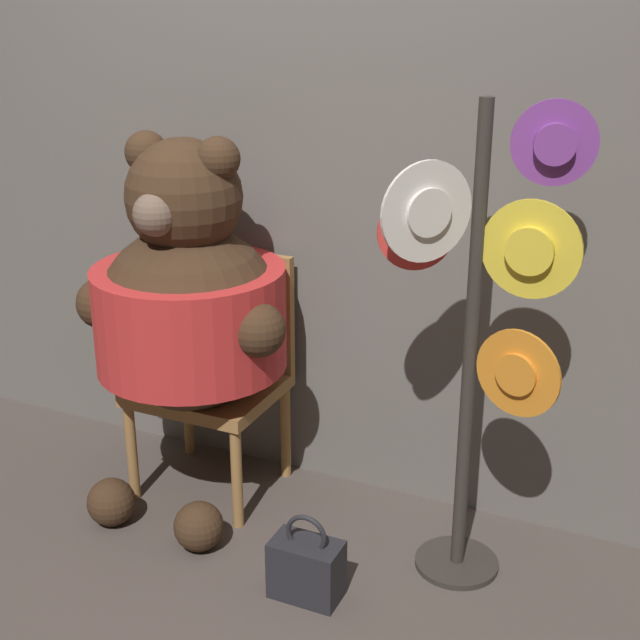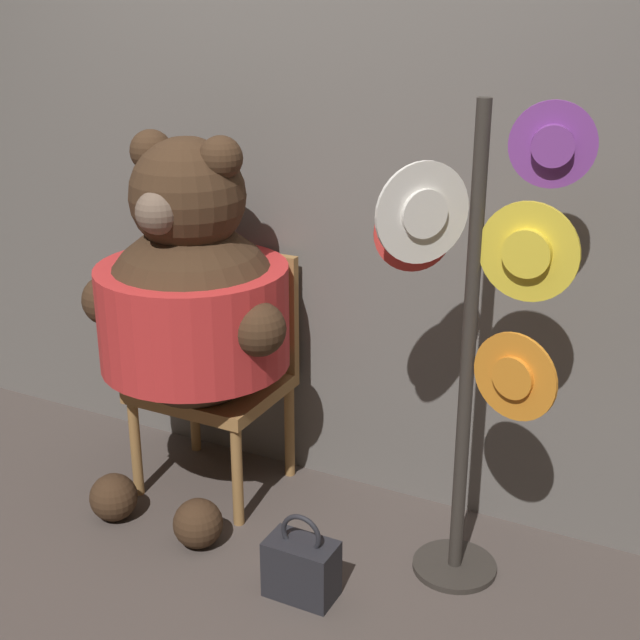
{
  "view_description": "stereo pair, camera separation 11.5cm",
  "coord_description": "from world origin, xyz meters",
  "px_view_note": "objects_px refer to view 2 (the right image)",
  "views": [
    {
      "loc": [
        1.31,
        -2.16,
        1.85
      ],
      "look_at": [
        0.17,
        0.33,
        0.8
      ],
      "focal_mm": 50.0,
      "sensor_mm": 36.0,
      "label": 1
    },
    {
      "loc": [
        1.41,
        -2.11,
        1.85
      ],
      "look_at": [
        0.17,
        0.33,
        0.8
      ],
      "focal_mm": 50.0,
      "sensor_mm": 36.0,
      "label": 2
    }
  ],
  "objects_px": {
    "chair": "(222,362)",
    "hat_display_rack": "(480,314)",
    "teddy_bear": "(192,304)",
    "handbag_on_ground": "(301,567)"
  },
  "relations": [
    {
      "from": "chair",
      "to": "hat_display_rack",
      "type": "distance_m",
      "value": 1.15
    },
    {
      "from": "teddy_bear",
      "to": "hat_display_rack",
      "type": "xyz_separation_m",
      "value": [
        1.06,
        -0.05,
        0.16
      ]
    },
    {
      "from": "hat_display_rack",
      "to": "handbag_on_ground",
      "type": "bearing_deg",
      "value": -143.09
    },
    {
      "from": "chair",
      "to": "hat_display_rack",
      "type": "relative_size",
      "value": 0.58
    },
    {
      "from": "chair",
      "to": "handbag_on_ground",
      "type": "bearing_deg",
      "value": -40.33
    },
    {
      "from": "hat_display_rack",
      "to": "handbag_on_ground",
      "type": "distance_m",
      "value": 0.98
    },
    {
      "from": "chair",
      "to": "teddy_bear",
      "type": "bearing_deg",
      "value": -95.61
    },
    {
      "from": "chair",
      "to": "handbag_on_ground",
      "type": "relative_size",
      "value": 3.03
    },
    {
      "from": "teddy_bear",
      "to": "handbag_on_ground",
      "type": "height_order",
      "value": "teddy_bear"
    },
    {
      "from": "handbag_on_ground",
      "to": "teddy_bear",
      "type": "bearing_deg",
      "value": 149.64
    }
  ]
}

